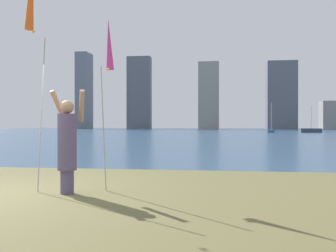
# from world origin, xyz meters

# --- Properties ---
(ground) EXTENTS (120.00, 138.00, 0.12)m
(ground) POSITION_xyz_m (0.00, 50.95, -0.06)
(ground) COLOR brown
(person) EXTENTS (0.72, 0.53, 1.97)m
(person) POSITION_xyz_m (1.06, 0.22, 0.97)
(person) COLOR #594C72
(person) RESTS_ON ground
(kite_flag_right) EXTENTS (0.16, 0.70, 3.43)m
(kite_flag_right) POSITION_xyz_m (1.70, 0.82, 2.83)
(kite_flag_right) COLOR #B2B2B7
(kite_flag_right) RESTS_ON ground
(sailboat_5) EXTENTS (1.25, 2.33, 4.65)m
(sailboat_5) POSITION_xyz_m (11.59, 53.96, 0.28)
(sailboat_5) COLOR #2D6084
(sailboat_5) RESTS_ON ground
(sailboat_7) EXTENTS (3.14, 1.02, 4.11)m
(sailboat_7) POSITION_xyz_m (17.71, 54.78, 0.36)
(sailboat_7) COLOR #333D51
(sailboat_7) RESTS_ON ground
(skyline_tower_0) EXTENTS (3.25, 5.52, 20.57)m
(skyline_tower_0) POSITION_xyz_m (-33.02, 93.31, 10.29)
(skyline_tower_0) COLOR slate
(skyline_tower_0) RESTS_ON ground
(skyline_tower_1) EXTENTS (6.37, 3.15, 19.63)m
(skyline_tower_1) POSITION_xyz_m (-18.22, 95.68, 9.82)
(skyline_tower_1) COLOR #565B66
(skyline_tower_1) RESTS_ON ground
(skyline_tower_2) EXTENTS (5.24, 5.39, 17.27)m
(skyline_tower_2) POSITION_xyz_m (0.74, 93.59, 8.63)
(skyline_tower_2) COLOR gray
(skyline_tower_2) RESTS_ON ground
(skyline_tower_3) EXTENTS (7.40, 5.50, 17.26)m
(skyline_tower_3) POSITION_xyz_m (19.17, 94.60, 8.63)
(skyline_tower_3) COLOR #565B66
(skyline_tower_3) RESTS_ON ground
(skyline_tower_4) EXTENTS (4.70, 4.58, 7.17)m
(skyline_tower_4) POSITION_xyz_m (31.61, 95.95, 3.59)
(skyline_tower_4) COLOR gray
(skyline_tower_4) RESTS_ON ground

